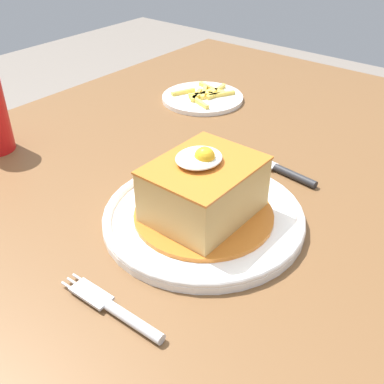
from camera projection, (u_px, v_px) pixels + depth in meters
name	position (u px, v px, depth m)	size (l,w,h in m)	color
dining_table	(161.00, 237.00, 0.76)	(1.36, 0.84, 0.73)	brown
main_plate	(204.00, 216.00, 0.62)	(0.27, 0.27, 0.02)	white
sandwich_meal	(204.00, 191.00, 0.60)	(0.19, 0.19, 0.10)	#C66B23
fork	(120.00, 312.00, 0.49)	(0.02, 0.14, 0.01)	silver
knife	(282.00, 170.00, 0.73)	(0.03, 0.17, 0.01)	#262628
side_plate_fries	(203.00, 97.00, 0.98)	(0.17, 0.17, 0.02)	white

